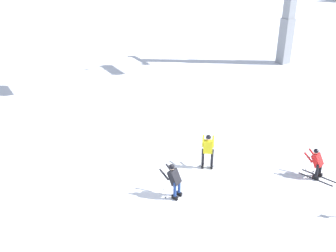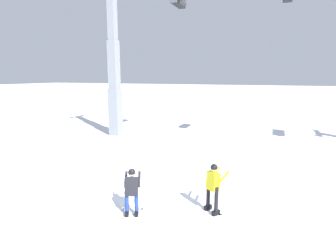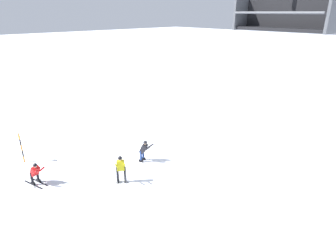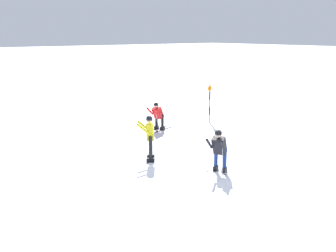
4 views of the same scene
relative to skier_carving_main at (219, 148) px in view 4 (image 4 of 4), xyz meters
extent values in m
plane|color=white|center=(0.48, 0.25, -0.89)|extent=(260.00, 260.00, 0.00)
cube|color=white|center=(-0.09, -0.20, -0.89)|extent=(0.72, 1.46, 0.01)
cube|color=black|center=(-0.09, -0.20, -0.80)|extent=(0.21, 0.30, 0.16)
cylinder|color=navy|center=(-0.09, -0.20, -0.38)|extent=(0.13, 0.13, 0.68)
cube|color=white|center=(0.21, -0.07, -0.89)|extent=(0.72, 1.46, 0.01)
cube|color=black|center=(0.21, -0.07, -0.80)|extent=(0.21, 0.30, 0.16)
cylinder|color=navy|center=(0.21, -0.07, -0.38)|extent=(0.13, 0.13, 0.68)
cube|color=black|center=(0.01, -0.01, 0.07)|extent=(0.59, 0.63, 0.68)
sphere|color=beige|center=(-0.05, 0.11, 0.49)|extent=(0.23, 0.23, 0.23)
sphere|color=black|center=(-0.05, 0.11, 0.53)|extent=(0.24, 0.24, 0.24)
cylinder|color=black|center=(-0.35, 0.22, 0.20)|extent=(0.28, 0.50, 0.45)
cylinder|color=gray|center=(-0.41, 0.24, -0.43)|extent=(0.31, 0.39, 1.18)
cylinder|color=black|center=(-0.38, 0.06, -0.84)|extent=(0.07, 0.07, 0.01)
cylinder|color=black|center=(0.07, 0.41, 0.20)|extent=(0.28, 0.50, 0.45)
cylinder|color=gray|center=(0.09, 0.47, -0.43)|extent=(0.10, 0.47, 1.18)
cylinder|color=black|center=(0.21, 0.33, -0.84)|extent=(0.07, 0.07, 0.01)
cylinder|color=orange|center=(5.91, -5.34, -0.68)|extent=(0.07, 0.07, 0.42)
cylinder|color=black|center=(5.91, -5.34, -0.27)|extent=(0.07, 0.07, 0.42)
cylinder|color=orange|center=(5.91, -5.34, 0.15)|extent=(0.07, 0.07, 0.42)
cylinder|color=black|center=(5.91, -5.34, 0.56)|extent=(0.07, 0.07, 0.42)
cylinder|color=orange|center=(5.91, -5.34, 0.98)|extent=(0.07, 0.07, 0.42)
cylinder|color=orange|center=(5.92, -5.34, 0.93)|extent=(0.02, 0.28, 0.28)
cube|color=black|center=(6.07, -2.28, -0.89)|extent=(0.54, 1.58, 0.01)
cube|color=black|center=(6.07, -2.28, -0.80)|extent=(0.18, 0.30, 0.16)
cylinder|color=black|center=(6.07, -2.28, -0.41)|extent=(0.13, 0.13, 0.62)
cube|color=black|center=(6.42, -2.18, -0.89)|extent=(0.54, 1.58, 0.01)
cube|color=black|center=(6.42, -2.18, -0.80)|extent=(0.18, 0.30, 0.16)
cylinder|color=black|center=(6.42, -2.18, -0.41)|extent=(0.13, 0.13, 0.62)
cube|color=red|center=(6.21, -2.10, -0.01)|extent=(0.54, 0.59, 0.63)
sphere|color=beige|center=(6.17, -1.98, 0.36)|extent=(0.21, 0.21, 0.21)
sphere|color=black|center=(6.17, -1.98, 0.40)|extent=(0.22, 0.22, 0.22)
cylinder|color=red|center=(5.89, -1.85, 0.09)|extent=(0.21, 0.47, 0.41)
cylinder|color=gray|center=(5.84, -1.83, -0.47)|extent=(0.26, 0.42, 1.06)
cylinder|color=black|center=(5.85, -2.01, -0.84)|extent=(0.07, 0.07, 0.01)
cylinder|color=red|center=(6.34, -1.72, 0.09)|extent=(0.21, 0.47, 0.41)
cylinder|color=gray|center=(6.37, -1.68, -0.47)|extent=(0.04, 0.48, 1.06)
cylinder|color=black|center=(6.47, -1.83, -0.84)|extent=(0.07, 0.07, 0.01)
cube|color=white|center=(2.33, 1.18, -0.89)|extent=(1.05, 1.33, 0.01)
cube|color=black|center=(2.33, 1.18, -0.80)|extent=(0.26, 0.29, 0.16)
cylinder|color=black|center=(2.33, 1.18, -0.31)|extent=(0.13, 0.13, 0.83)
cube|color=white|center=(2.67, 0.92, -0.89)|extent=(1.05, 1.33, 0.01)
cube|color=black|center=(2.67, 0.92, -0.80)|extent=(0.26, 0.29, 0.16)
cylinder|color=black|center=(2.67, 0.92, -0.31)|extent=(0.13, 0.13, 0.83)
cube|color=gold|center=(2.51, 1.07, 0.24)|extent=(0.52, 0.49, 0.63)
sphere|color=beige|center=(2.52, 1.08, 0.68)|extent=(0.22, 0.22, 0.22)
sphere|color=black|center=(2.52, 1.08, 0.72)|extent=(0.24, 0.24, 0.24)
cylinder|color=gold|center=(2.47, 1.39, 0.39)|extent=(0.37, 0.45, 0.44)
cylinder|color=gray|center=(2.46, 1.46, -0.33)|extent=(0.17, 0.37, 1.18)
cylinder|color=black|center=(2.32, 1.35, -0.84)|extent=(0.07, 0.07, 0.01)
cylinder|color=gold|center=(2.84, 1.11, 0.39)|extent=(0.37, 0.45, 0.44)
cylinder|color=gray|center=(2.90, 1.12, -0.33)|extent=(0.32, 0.26, 1.18)
cylinder|color=black|center=(2.83, 0.95, -0.84)|extent=(0.07, 0.07, 0.01)
camera|label=1|loc=(-7.63, -11.90, 9.60)|focal=44.02mm
camera|label=2|loc=(4.32, -7.46, 3.72)|focal=29.04mm
camera|label=3|loc=(10.05, 13.21, 8.38)|focal=30.10mm
camera|label=4|loc=(-9.08, 9.49, 3.79)|focal=42.77mm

